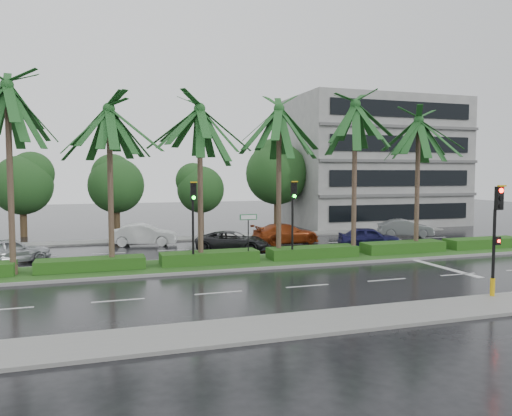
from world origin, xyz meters
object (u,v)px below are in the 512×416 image
object	(u,v)px
signal_median_left	(193,211)
car_blue	(369,237)
car_grey	(405,228)
signal_near	(496,236)
car_darkgrey	(232,241)
street_sign	(248,226)
car_red	(286,234)
car_silver	(10,251)
car_white	(144,235)

from	to	relation	value
signal_median_left	car_blue	distance (m)	13.26
signal_median_left	car_grey	world-z (taller)	signal_median_left
car_blue	car_grey	xyz separation A→B (m)	(5.68, 4.12, -0.01)
signal_near	car_grey	xyz separation A→B (m)	(8.18, 17.60, -1.83)
signal_near	car_darkgrey	distance (m)	16.33
signal_near	street_sign	bearing A→B (deg)	125.34
signal_median_left	street_sign	bearing A→B (deg)	3.47
street_sign	car_blue	xyz separation A→B (m)	(9.50, 3.60, -1.44)
signal_median_left	car_darkgrey	bearing A→B (deg)	55.95
signal_median_left	car_blue	world-z (taller)	signal_median_left
signal_near	car_darkgrey	size ratio (longest dim) A/B	0.95
car_blue	car_grey	distance (m)	7.02
car_darkgrey	car_red	size ratio (longest dim) A/B	0.96
signal_near	car_silver	xyz separation A→B (m)	(-19.22, 14.40, -1.79)
car_grey	car_silver	bearing A→B (deg)	119.29
car_red	car_darkgrey	bearing A→B (deg)	110.46
street_sign	car_grey	world-z (taller)	street_sign
signal_median_left	car_red	distance (m)	11.11
signal_median_left	car_grey	distance (m)	19.96
street_sign	car_grey	distance (m)	17.09
car_white	signal_near	bearing A→B (deg)	-136.23
street_sign	car_red	size ratio (longest dim) A/B	0.54
car_red	car_white	bearing A→B (deg)	72.13
street_sign	car_darkgrey	world-z (taller)	street_sign
signal_median_left	car_white	bearing A→B (deg)	99.55
car_blue	street_sign	bearing A→B (deg)	127.61
signal_median_left	car_white	distance (m)	9.88
car_red	car_grey	size ratio (longest dim) A/B	1.16
signal_near	signal_median_left	bearing A→B (deg)	135.91
signal_near	car_darkgrey	xyz separation A→B (m)	(-6.50, 14.87, -1.87)
signal_near	car_red	xyz separation A→B (m)	(-2.00, 17.05, -1.81)
car_white	car_grey	size ratio (longest dim) A/B	1.08
signal_median_left	car_grey	size ratio (longest dim) A/B	1.06
car_silver	street_sign	bearing A→B (deg)	-131.79
signal_near	street_sign	distance (m)	12.11
signal_median_left	car_grey	bearing A→B (deg)	23.51
signal_near	car_blue	size ratio (longest dim) A/B	1.08
car_silver	car_darkgrey	distance (m)	12.73
signal_median_left	car_darkgrey	size ratio (longest dim) A/B	0.95
street_sign	car_silver	size ratio (longest dim) A/B	0.62
street_sign	car_red	bearing A→B (deg)	55.13
car_blue	car_grey	bearing A→B (deg)	-37.18
street_sign	car_red	distance (m)	8.86
signal_near	signal_median_left	xyz separation A→B (m)	(-10.00, 9.69, 0.49)
car_red	car_silver	bearing A→B (deg)	93.34
car_blue	car_darkgrey	bearing A→B (deg)	98.03
signal_near	car_white	distance (m)	22.47
car_darkgrey	car_grey	xyz separation A→B (m)	(14.68, 2.73, 0.04)
signal_near	car_white	xyz separation A→B (m)	(-11.59, 19.17, -1.77)
car_white	car_red	bearing A→B (deg)	-89.89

